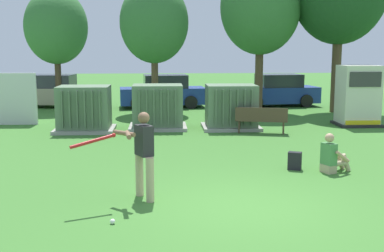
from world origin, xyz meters
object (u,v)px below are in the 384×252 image
object	(u,v)px
transformer_mid_west	(158,107)
backpack	(295,161)
batter	(142,151)
seated_spectator	(332,157)
parked_car_left_of_center	(163,92)
generator_enclosure	(358,96)
parked_car_right_of_center	(276,91)
sports_ball	(113,221)
transformer_west	(84,109)
parked_car_leftmost	(51,92)
park_bench	(261,118)
transformer_mid_east	(231,107)

from	to	relation	value
transformer_mid_west	backpack	world-z (taller)	transformer_mid_west
transformer_mid_west	batter	size ratio (longest dim) A/B	1.21
seated_spectator	parked_car_left_of_center	bearing A→B (deg)	106.71
batter	generator_enclosure	bearing A→B (deg)	48.29
backpack	parked_car_right_of_center	world-z (taller)	parked_car_right_of_center
generator_enclosure	sports_ball	bearing A→B (deg)	-129.21
transformer_mid_west	transformer_west	bearing A→B (deg)	-171.23
transformer_mid_west	parked_car_leftmost	world-z (taller)	same
batter	sports_ball	world-z (taller)	batter
seated_spectator	parked_car_right_of_center	size ratio (longest dim) A/B	0.22
batter	parked_car_left_of_center	bearing A→B (deg)	88.16
parked_car_left_of_center	sports_ball	bearing A→B (deg)	-93.26
transformer_west	batter	size ratio (longest dim) A/B	1.21
batter	parked_car_leftmost	xyz separation A→B (m)	(-5.18, 15.64, -0.22)
transformer_west	parked_car_left_of_center	world-z (taller)	same
transformer_mid_west	backpack	distance (m)	7.27
seated_spectator	transformer_mid_west	bearing A→B (deg)	122.16
generator_enclosure	sports_ball	xyz separation A→B (m)	(-8.34, -10.23, -1.09)
park_bench	seated_spectator	xyz separation A→B (m)	(0.62, -5.42, -0.16)
seated_spectator	parked_car_left_of_center	xyz separation A→B (m)	(-3.99, 13.28, 0.38)
batter	parked_car_left_of_center	xyz separation A→B (m)	(0.49, 15.14, -0.22)
backpack	parked_car_right_of_center	xyz separation A→B (m)	(2.60, 13.15, 0.54)
seated_spectator	backpack	xyz separation A→B (m)	(-0.82, 0.31, -0.16)
transformer_west	backpack	xyz separation A→B (m)	(6.01, -6.00, -0.57)
transformer_mid_east	sports_ball	bearing A→B (deg)	-109.19
seated_spectator	park_bench	bearing A→B (deg)	96.53
sports_ball	parked_car_leftmost	world-z (taller)	parked_car_leftmost
seated_spectator	backpack	bearing A→B (deg)	158.96
park_bench	parked_car_leftmost	size ratio (longest dim) A/B	0.43
generator_enclosure	backpack	distance (m)	7.96
batter	seated_spectator	world-z (taller)	batter
transformer_mid_east	batter	bearing A→B (deg)	-109.34
sports_ball	park_bench	bearing A→B (deg)	63.55
batter	sports_ball	distance (m)	1.72
transformer_mid_east	parked_car_left_of_center	distance (m)	7.18
park_bench	sports_ball	bearing A→B (deg)	-116.45
transformer_mid_west	parked_car_leftmost	bearing A→B (deg)	127.51
transformer_west	generator_enclosure	world-z (taller)	generator_enclosure
transformer_mid_east	parked_car_left_of_center	xyz separation A→B (m)	(-2.46, 6.75, -0.04)
sports_ball	backpack	distance (m)	5.43
transformer_mid_east	parked_car_leftmost	xyz separation A→B (m)	(-8.12, 7.25, -0.04)
parked_car_leftmost	parked_car_right_of_center	xyz separation A→B (m)	(11.43, -0.32, 0.00)
transformer_west	seated_spectator	bearing A→B (deg)	-42.74
backpack	seated_spectator	bearing A→B (deg)	-21.04
backpack	parked_car_leftmost	xyz separation A→B (m)	(-8.83, 13.47, 0.54)
transformer_west	parked_car_right_of_center	distance (m)	11.20
park_bench	parked_car_right_of_center	size ratio (longest dim) A/B	0.42
transformer_mid_east	generator_enclosure	distance (m)	4.98
transformer_mid_east	batter	world-z (taller)	batter
transformer_west	seated_spectator	world-z (taller)	transformer_west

